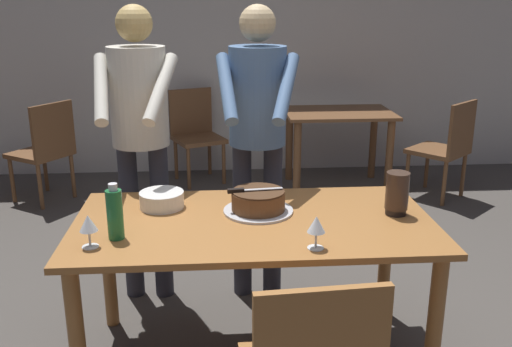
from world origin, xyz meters
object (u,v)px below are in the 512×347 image
at_px(cake_on_platter, 258,202).
at_px(background_chair_3, 196,132).
at_px(person_standing_beside, 140,123).
at_px(cake_knife, 244,190).
at_px(hurricane_lamp, 397,193).
at_px(plate_stack, 162,200).
at_px(wine_glass_far, 88,224).
at_px(background_table, 338,128).
at_px(background_chair_1, 446,146).
at_px(wine_glass_near, 316,225).
at_px(water_bottle, 115,214).
at_px(person_cutting_cake, 257,123).
at_px(main_dining_table, 254,240).
at_px(background_chair_0, 45,148).

distance_m(cake_on_platter, background_chair_3, 2.95).
bearing_deg(person_standing_beside, background_chair_3, 84.36).
distance_m(cake_knife, background_chair_3, 2.95).
relative_size(cake_knife, hurricane_lamp, 1.29).
relative_size(plate_stack, background_chair_3, 0.24).
height_order(wine_glass_far, background_table, wine_glass_far).
relative_size(cake_on_platter, background_chair_1, 0.38).
relative_size(cake_knife, wine_glass_near, 1.88).
xyz_separation_m(cake_on_platter, person_standing_beside, (-0.62, 0.58, 0.27)).
xyz_separation_m(wine_glass_far, water_bottle, (0.10, 0.08, 0.01)).
distance_m(cake_knife, person_cutting_cake, 0.61).
distance_m(main_dining_table, plate_stack, 0.51).
distance_m(cake_on_platter, hurricane_lamp, 0.67).
xyz_separation_m(background_chair_1, background_chair_3, (-2.25, 0.73, 0.00)).
relative_size(wine_glass_far, background_chair_0, 0.16).
relative_size(wine_glass_far, hurricane_lamp, 0.69).
bearing_deg(person_standing_beside, main_dining_table, -49.02).
height_order(wine_glass_far, person_cutting_cake, person_cutting_cake).
xyz_separation_m(main_dining_table, background_chair_1, (1.88, 2.27, -0.15)).
distance_m(wine_glass_far, background_chair_3, 3.30).
xyz_separation_m(background_table, background_chair_0, (-2.65, -0.22, -0.09)).
bearing_deg(person_standing_beside, plate_stack, -72.81).
distance_m(hurricane_lamp, background_chair_3, 3.18).
bearing_deg(person_standing_beside, person_cutting_cake, -2.60).
bearing_deg(background_table, hurricane_lamp, -96.38).
bearing_deg(person_cutting_cake, wine_glass_far, -130.29).
xyz_separation_m(person_standing_beside, background_chair_3, (0.23, 2.32, -0.58)).
relative_size(wine_glass_far, water_bottle, 0.58).
bearing_deg(main_dining_table, hurricane_lamp, 1.97).
height_order(hurricane_lamp, background_chair_3, hurricane_lamp).
distance_m(main_dining_table, cake_on_platter, 0.19).
relative_size(cake_on_platter, person_cutting_cake, 0.20).
distance_m(cake_on_platter, water_bottle, 0.70).
height_order(person_cutting_cake, background_chair_1, person_cutting_cake).
height_order(plate_stack, water_bottle, water_bottle).
height_order(plate_stack, background_chair_1, background_chair_1).
xyz_separation_m(cake_on_platter, plate_stack, (-0.47, 0.10, -0.01)).
bearing_deg(water_bottle, background_chair_0, 111.98).
relative_size(cake_on_platter, cake_knife, 1.26).
relative_size(person_cutting_cake, background_table, 1.72).
height_order(background_chair_0, background_chair_3, same).
relative_size(plate_stack, person_standing_beside, 0.13).
height_order(cake_on_platter, background_chair_3, background_chair_3).
bearing_deg(background_chair_3, main_dining_table, -83.07).
relative_size(background_chair_0, background_chair_3, 1.00).
bearing_deg(background_table, person_cutting_cake, -114.48).
height_order(person_cutting_cake, background_chair_0, person_cutting_cake).
bearing_deg(background_table, cake_knife, -111.73).
distance_m(hurricane_lamp, background_table, 2.68).
bearing_deg(main_dining_table, plate_stack, 155.65).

